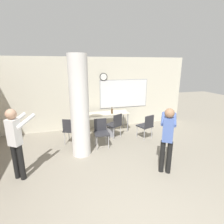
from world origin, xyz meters
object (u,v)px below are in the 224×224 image
object	(u,v)px
folding_table	(104,114)
person_playing_side	(167,136)
chair_table_front	(101,131)
bottle_on_table	(112,111)
person_watching_back	(16,139)
chair_table_left	(71,129)
chair_table_right	(115,124)
chair_mid_room	(146,125)

from	to	relation	value
folding_table	person_playing_side	distance (m)	3.07
chair_table_front	person_playing_side	world-z (taller)	person_playing_side
bottle_on_table	person_watching_back	distance (m)	3.49
bottle_on_table	chair_table_left	distance (m)	1.70
bottle_on_table	chair_table_left	bearing A→B (deg)	-158.55
chair_table_front	chair_table_left	bearing A→B (deg)	155.41
bottle_on_table	person_playing_side	bearing A→B (deg)	-78.80
chair_table_right	chair_table_front	bearing A→B (deg)	-138.74
chair_table_right	chair_table_left	distance (m)	1.54
bottle_on_table	chair_table_front	xyz separation A→B (m)	(-0.64, -1.03, -0.33)
chair_table_right	person_watching_back	bearing A→B (deg)	-149.04
folding_table	chair_table_front	world-z (taller)	chair_table_front
bottle_on_table	chair_table_front	distance (m)	1.26
bottle_on_table	chair_mid_room	world-z (taller)	bottle_on_table
chair_table_right	person_watching_back	size ratio (longest dim) A/B	0.53
chair_table_left	person_playing_side	distance (m)	3.07
chair_mid_room	person_playing_side	world-z (taller)	person_playing_side
person_watching_back	person_playing_side	distance (m)	3.38
bottle_on_table	chair_table_front	world-z (taller)	bottle_on_table
chair_table_front	chair_table_left	xyz separation A→B (m)	(-0.92, 0.42, 0.00)
chair_table_front	bottle_on_table	bearing A→B (deg)	58.27
person_watching_back	person_playing_side	size ratio (longest dim) A/B	1.03
bottle_on_table	chair_table_right	size ratio (longest dim) A/B	0.29
chair_table_left	person_playing_side	world-z (taller)	person_playing_side
chair_table_right	person_playing_side	bearing A→B (deg)	-75.88
bottle_on_table	chair_table_front	bearing A→B (deg)	-121.73
bottle_on_table	chair_mid_room	distance (m)	1.37
chair_table_right	chair_mid_room	xyz separation A→B (m)	(1.00, -0.41, 0.00)
chair_table_front	chair_mid_room	bearing A→B (deg)	4.37
bottle_on_table	chair_table_left	world-z (taller)	bottle_on_table
chair_table_front	folding_table	bearing A→B (deg)	73.22
chair_table_left	person_playing_side	size ratio (longest dim) A/B	0.55
chair_table_front	chair_table_left	world-z (taller)	same
folding_table	chair_table_right	size ratio (longest dim) A/B	2.17
person_playing_side	chair_table_right	bearing A→B (deg)	104.12
person_watching_back	folding_table	bearing A→B (deg)	42.61
folding_table	chair_table_right	world-z (taller)	chair_table_right
chair_table_left	chair_mid_room	bearing A→B (deg)	-6.69
bottle_on_table	person_playing_side	xyz separation A→B (m)	(0.56, -2.80, 0.10)
bottle_on_table	chair_mid_room	bearing A→B (deg)	-42.97
folding_table	bottle_on_table	xyz separation A→B (m)	(0.28, -0.14, 0.15)
chair_mid_room	chair_table_left	distance (m)	2.55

